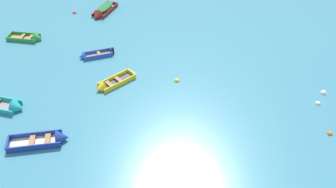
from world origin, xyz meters
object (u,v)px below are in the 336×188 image
object	(u,v)px
mooring_buoy_between_boats_right	(74,13)
mooring_buoy_outer_edge	(177,81)
rowboat_turquoise_distant_center	(10,107)
rowboat_maroon_center	(102,11)
mooring_buoy_trailing	(330,134)
rowboat_green_midfield_left	(32,38)
rowboat_blue_foreground_center	(91,56)
mooring_buoy_far_field	(323,93)
rowboat_deep_blue_midfield_right	(50,140)
rowboat_yellow_outer_left	(108,85)
mooring_buoy_midfield	(318,104)

from	to	relation	value
mooring_buoy_between_boats_right	mooring_buoy_outer_edge	xyz separation A→B (m)	(12.41, -10.63, 0.00)
mooring_buoy_outer_edge	rowboat_turquoise_distant_center	bearing A→B (deg)	-157.07
rowboat_turquoise_distant_center	mooring_buoy_outer_edge	distance (m)	13.14
rowboat_maroon_center	rowboat_turquoise_distant_center	size ratio (longest dim) A/B	1.05
rowboat_maroon_center	mooring_buoy_between_boats_right	distance (m)	3.09
rowboat_maroon_center	mooring_buoy_trailing	world-z (taller)	rowboat_maroon_center
rowboat_green_midfield_left	mooring_buoy_between_boats_right	size ratio (longest dim) A/B	8.32
rowboat_blue_foreground_center	mooring_buoy_far_field	size ratio (longest dim) A/B	6.50
rowboat_green_midfield_left	rowboat_deep_blue_midfield_right	world-z (taller)	rowboat_deep_blue_midfield_right
rowboat_green_midfield_left	rowboat_turquoise_distant_center	world-z (taller)	rowboat_turquoise_distant_center
rowboat_yellow_outer_left	mooring_buoy_between_boats_right	size ratio (longest dim) A/B	8.15
rowboat_green_midfield_left	rowboat_blue_foreground_center	world-z (taller)	rowboat_green_midfield_left
mooring_buoy_between_boats_right	mooring_buoy_midfield	bearing A→B (deg)	-27.23
mooring_buoy_far_field	mooring_buoy_midfield	world-z (taller)	mooring_buoy_far_field
mooring_buoy_trailing	mooring_buoy_far_field	bearing A→B (deg)	84.89
rowboat_deep_blue_midfield_right	rowboat_turquoise_distant_center	world-z (taller)	rowboat_turquoise_distant_center
mooring_buoy_trailing	mooring_buoy_midfield	bearing A→B (deg)	94.41
mooring_buoy_far_field	rowboat_yellow_outer_left	bearing A→B (deg)	-175.01
rowboat_maroon_center	mooring_buoy_trailing	size ratio (longest dim) A/B	11.26
rowboat_blue_foreground_center	mooring_buoy_outer_edge	size ratio (longest dim) A/B	6.99
mooring_buoy_between_boats_right	mooring_buoy_trailing	world-z (taller)	mooring_buoy_between_boats_right
rowboat_maroon_center	mooring_buoy_trailing	bearing A→B (deg)	-36.87
rowboat_yellow_outer_left	rowboat_blue_foreground_center	xyz separation A→B (m)	(-2.67, 4.05, -0.01)
rowboat_blue_foreground_center	mooring_buoy_trailing	size ratio (longest dim) A/B	8.26
mooring_buoy_between_boats_right	mooring_buoy_far_field	world-z (taller)	mooring_buoy_far_field
rowboat_green_midfield_left	mooring_buoy_midfield	xyz separation A→B (m)	(25.64, -6.16, -0.18)
rowboat_turquoise_distant_center	mooring_buoy_far_field	xyz separation A→B (m)	(23.82, 5.06, -0.20)
rowboat_yellow_outer_left	rowboat_blue_foreground_center	size ratio (longest dim) A/B	1.09
mooring_buoy_outer_edge	mooring_buoy_trailing	bearing A→B (deg)	-22.53
rowboat_blue_foreground_center	mooring_buoy_between_boats_right	bearing A→B (deg)	117.84
mooring_buoy_between_boats_right	mooring_buoy_trailing	distance (m)	28.23
rowboat_yellow_outer_left	rowboat_turquoise_distant_center	size ratio (longest dim) A/B	0.84
rowboat_yellow_outer_left	rowboat_turquoise_distant_center	xyz separation A→B (m)	(-6.65, -3.56, 0.02)
mooring_buoy_outer_edge	mooring_buoy_midfield	distance (m)	11.15
mooring_buoy_trailing	rowboat_green_midfield_left	bearing A→B (deg)	160.05
rowboat_yellow_outer_left	mooring_buoy_outer_edge	size ratio (longest dim) A/B	7.62
rowboat_maroon_center	rowboat_turquoise_distant_center	world-z (taller)	rowboat_turquoise_distant_center
rowboat_green_midfield_left	mooring_buoy_between_boats_right	distance (m)	6.31
rowboat_blue_foreground_center	mooring_buoy_between_boats_right	xyz separation A→B (m)	(-4.29, 8.13, -0.17)
mooring_buoy_far_field	mooring_buoy_midfield	bearing A→B (deg)	-115.52
rowboat_maroon_center	mooring_buoy_midfield	xyz separation A→B (m)	(20.40, -12.25, -0.32)
rowboat_green_midfield_left	mooring_buoy_trailing	xyz separation A→B (m)	(25.89, -9.40, -0.18)
rowboat_maroon_center	mooring_buoy_far_field	xyz separation A→B (m)	(21.06, -10.85, -0.32)
rowboat_blue_foreground_center	mooring_buoy_between_boats_right	size ratio (longest dim) A/B	7.47
rowboat_blue_foreground_center	mooring_buoy_trailing	bearing A→B (deg)	-20.31
mooring_buoy_between_boats_right	mooring_buoy_outer_edge	size ratio (longest dim) A/B	0.94
rowboat_deep_blue_midfield_right	mooring_buoy_far_field	size ratio (longest dim) A/B	8.89
rowboat_yellow_outer_left	rowboat_deep_blue_midfield_right	distance (m)	6.85
rowboat_blue_foreground_center	rowboat_turquoise_distant_center	bearing A→B (deg)	-117.60
rowboat_deep_blue_midfield_right	mooring_buoy_trailing	bearing A→B (deg)	9.84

